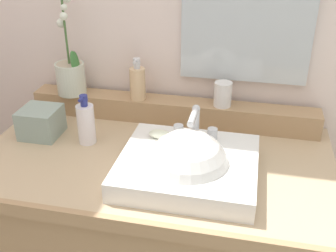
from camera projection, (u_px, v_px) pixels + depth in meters
The scene contains 10 objects.
vanity_cabinet at pixel (157, 252), 1.53m from camera, with size 1.15×0.65×0.86m.
back_ledge at pixel (172, 110), 1.54m from camera, with size 1.08×0.09×0.09m, color tan.
sink_basin at pixel (187, 170), 1.21m from camera, with size 0.41×0.37×0.28m.
soap_bar at pixel (160, 134), 1.31m from camera, with size 0.07×0.04×0.02m, color silver.
potted_plant at pixel (70, 72), 1.54m from camera, with size 0.11×0.11×0.40m.
soap_dispenser at pixel (138, 82), 1.50m from camera, with size 0.06×0.06×0.16m.
tumbler_cup at pixel (223, 94), 1.45m from camera, with size 0.06×0.06×0.09m, color white.
lotion_bottle at pixel (86, 123), 1.38m from camera, with size 0.06×0.06×0.18m.
tissue_box at pixel (41, 122), 1.43m from camera, with size 0.13×0.13×0.10m, color #8BA095.
mirror at pixel (248, 2), 1.35m from camera, with size 0.45×0.02×0.55m, color silver.
Camera 1 is at (0.29, -1.10, 1.56)m, focal length 43.59 mm.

